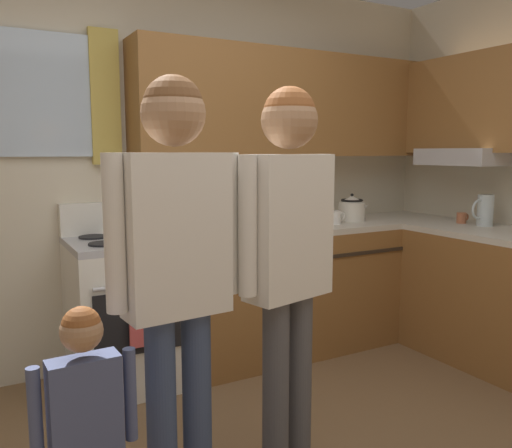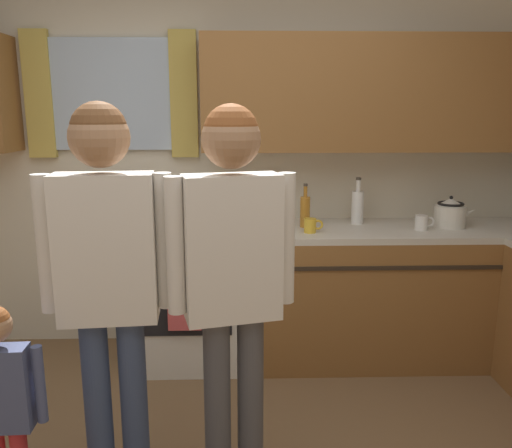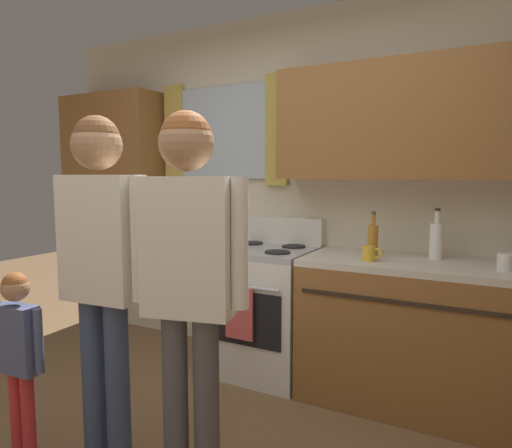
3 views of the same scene
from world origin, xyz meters
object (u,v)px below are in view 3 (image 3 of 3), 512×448
(bottle_milk_white, at_px, (436,240))
(small_child, at_px, (19,346))
(mug_mustard_yellow, at_px, (369,253))
(mug_ceramic_white, at_px, (506,262))
(adult_holding_child, at_px, (101,252))
(stove_oven, at_px, (264,307))
(adult_in_plaid, at_px, (188,262))
(bottle_oil_amber, at_px, (373,239))

(bottle_milk_white, height_order, small_child, bottle_milk_white)
(bottle_milk_white, xyz_separation_m, mug_mustard_yellow, (-0.34, -0.25, -0.07))
(bottle_milk_white, xyz_separation_m, mug_ceramic_white, (0.37, -0.20, -0.07))
(bottle_milk_white, xyz_separation_m, adult_holding_child, (-1.30, -1.44, 0.04))
(stove_oven, distance_m, bottle_milk_white, 1.26)
(bottle_milk_white, height_order, adult_in_plaid, adult_in_plaid)
(mug_ceramic_white, bearing_deg, bottle_milk_white, 152.16)
(bottle_oil_amber, height_order, mug_ceramic_white, bottle_oil_amber)
(bottle_oil_amber, bearing_deg, adult_in_plaid, -108.69)
(stove_oven, distance_m, adult_in_plaid, 1.46)
(bottle_oil_amber, distance_m, adult_holding_child, 1.64)
(mug_mustard_yellow, xyz_separation_m, adult_in_plaid, (-0.47, -1.17, 0.11))
(bottle_oil_amber, bearing_deg, adult_holding_child, -124.89)
(bottle_milk_white, distance_m, adult_holding_child, 1.94)
(bottle_oil_amber, distance_m, adult_in_plaid, 1.40)
(bottle_oil_amber, distance_m, mug_mustard_yellow, 0.17)
(mug_ceramic_white, bearing_deg, adult_holding_child, -143.50)
(mug_ceramic_white, height_order, small_child, mug_ceramic_white)
(bottle_milk_white, bearing_deg, adult_in_plaid, -119.78)
(stove_oven, height_order, bottle_milk_white, bottle_milk_white)
(adult_holding_child, bearing_deg, stove_oven, 82.32)
(mug_ceramic_white, distance_m, adult_holding_child, 2.09)
(adult_in_plaid, bearing_deg, small_child, -166.92)
(bottle_milk_white, height_order, adult_holding_child, adult_holding_child)
(mug_ceramic_white, bearing_deg, bottle_oil_amber, 171.91)
(mug_ceramic_white, height_order, adult_in_plaid, adult_in_plaid)
(mug_mustard_yellow, height_order, mug_ceramic_white, mug_ceramic_white)
(mug_mustard_yellow, distance_m, adult_holding_child, 1.53)
(small_child, bearing_deg, stove_oven, 69.90)
(adult_holding_child, height_order, adult_in_plaid, adult_holding_child)
(bottle_milk_white, xyz_separation_m, adult_in_plaid, (-0.81, -1.42, 0.03))
(mug_mustard_yellow, bearing_deg, adult_holding_child, -128.91)
(stove_oven, relative_size, mug_ceramic_white, 8.76)
(stove_oven, xyz_separation_m, mug_ceramic_white, (1.50, -0.08, 0.48))
(adult_holding_child, distance_m, adult_in_plaid, 0.49)
(bottle_milk_white, relative_size, adult_in_plaid, 0.19)
(bottle_oil_amber, height_order, bottle_milk_white, bottle_milk_white)
(bottle_oil_amber, relative_size, mug_ceramic_white, 2.28)
(bottle_oil_amber, xyz_separation_m, bottle_milk_white, (0.36, 0.09, 0.01))
(mug_ceramic_white, distance_m, adult_in_plaid, 1.71)
(bottle_milk_white, bearing_deg, small_child, -135.93)
(small_child, bearing_deg, adult_in_plaid, 13.08)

